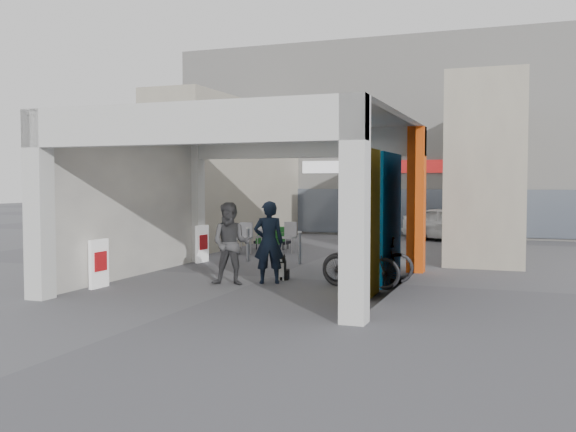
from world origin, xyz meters
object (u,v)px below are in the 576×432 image
at_px(man_crates, 366,217).
at_px(bicycle_rear, 360,263).
at_px(produce_stand, 272,240).
at_px(white_van, 454,224).
at_px(border_collie, 283,269).
at_px(cafe_set, 266,242).
at_px(man_back_turned, 231,244).
at_px(bicycle_front, 368,259).
at_px(man_with_dog, 269,242).
at_px(man_elderly, 379,234).

distance_m(man_crates, bicycle_rear, 10.25).
distance_m(produce_stand, white_van, 7.17).
bearing_deg(border_collie, man_crates, 79.13).
relative_size(cafe_set, border_collie, 2.67).
bearing_deg(white_van, bicycle_rear, -163.19).
bearing_deg(man_back_turned, man_crates, 74.16).
bearing_deg(bicycle_rear, bicycle_front, 6.65).
bearing_deg(border_collie, bicycle_front, -6.99).
bearing_deg(border_collie, cafe_set, 102.98).
bearing_deg(man_crates, border_collie, 69.38).
bearing_deg(man_with_dog, bicycle_front, 173.88).
relative_size(man_with_dog, bicycle_rear, 1.04).
distance_m(cafe_set, man_with_dog, 5.98).
height_order(man_crates, white_van, man_crates).
bearing_deg(man_back_turned, bicycle_rear, -1.55).
bearing_deg(produce_stand, bicycle_rear, -74.50).
relative_size(man_crates, white_van, 0.48).
bearing_deg(white_van, cafe_set, 160.50).
relative_size(border_collie, man_back_turned, 0.34).
bearing_deg(man_with_dog, white_van, -130.60).
height_order(cafe_set, produce_stand, cafe_set).
xyz_separation_m(produce_stand, bicycle_front, (4.52, -5.83, 0.22)).
distance_m(produce_stand, bicycle_rear, 7.92).
distance_m(man_elderly, bicycle_rear, 2.98).
bearing_deg(produce_stand, border_collie, -85.68).
bearing_deg(white_van, man_with_dog, -172.84).
relative_size(produce_stand, man_with_dog, 0.62).
relative_size(man_with_dog, white_van, 0.47).
height_order(man_with_dog, man_crates, man_crates).
relative_size(produce_stand, man_elderly, 0.61).
relative_size(man_back_turned, man_elderly, 0.98).
distance_m(bicycle_rear, white_van, 11.40).
relative_size(cafe_set, man_back_turned, 0.90).
distance_m(cafe_set, bicycle_front, 6.38).
bearing_deg(man_crates, man_with_dog, 68.64).
distance_m(bicycle_front, bicycle_rear, 0.67).
bearing_deg(bicycle_front, man_with_dog, 94.89).
bearing_deg(man_elderly, cafe_set, 167.45).
height_order(cafe_set, man_elderly, man_elderly).
bearing_deg(bicycle_front, man_elderly, -10.40).
xyz_separation_m(border_collie, man_with_dog, (-0.11, -0.57, 0.65)).
bearing_deg(man_with_dog, man_elderly, -147.25).
bearing_deg(cafe_set, man_elderly, -31.13).
height_order(bicycle_front, white_van, white_van).
bearing_deg(cafe_set, border_collie, -63.92).
bearing_deg(border_collie, man_back_turned, -140.03).
height_order(man_elderly, bicycle_rear, man_elderly).
bearing_deg(border_collie, bicycle_rear, -27.11).
distance_m(produce_stand, border_collie, 6.58).
relative_size(man_with_dog, bicycle_front, 0.91).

